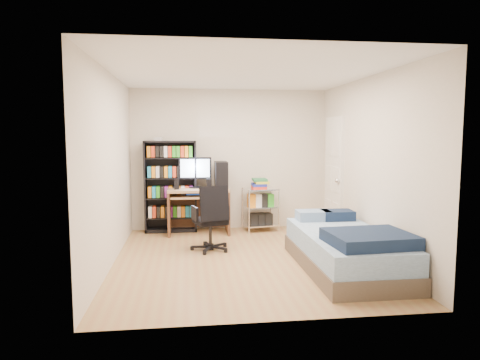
{
  "coord_description": "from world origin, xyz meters",
  "views": [
    {
      "loc": [
        -0.77,
        -5.66,
        1.69
      ],
      "look_at": [
        -0.01,
        0.4,
        1.05
      ],
      "focal_mm": 32.0,
      "sensor_mm": 36.0,
      "label": 1
    }
  ],
  "objects": [
    {
      "name": "wire_cart",
      "position": [
        0.51,
        1.7,
        0.61
      ],
      "size": [
        0.63,
        0.5,
        0.93
      ],
      "rotation": [
        0.0,
        0.0,
        0.17
      ],
      "color": "white",
      "rests_on": "room"
    },
    {
      "name": "bed",
      "position": [
        1.2,
        -0.62,
        0.27
      ],
      "size": [
        1.06,
        2.12,
        0.6
      ],
      "color": "brown",
      "rests_on": "room"
    },
    {
      "name": "office_chair",
      "position": [
        -0.43,
        0.49,
        0.31
      ],
      "size": [
        0.71,
        0.71,
        0.97
      ],
      "rotation": [
        0.0,
        0.0,
        0.26
      ],
      "color": "black",
      "rests_on": "room"
    },
    {
      "name": "computer_desk",
      "position": [
        -0.47,
        1.67,
        0.71
      ],
      "size": [
        1.04,
        0.6,
        1.31
      ],
      "color": "#A78556",
      "rests_on": "room"
    },
    {
      "name": "door",
      "position": [
        1.72,
        1.35,
        1.0
      ],
      "size": [
        0.12,
        0.8,
        2.0
      ],
      "color": "white",
      "rests_on": "room"
    },
    {
      "name": "media_shelf",
      "position": [
        -1.06,
        1.84,
        0.82
      ],
      "size": [
        0.9,
        0.3,
        1.66
      ],
      "color": "black",
      "rests_on": "room"
    },
    {
      "name": "room",
      "position": [
        0.0,
        0.0,
        1.25
      ],
      "size": [
        3.58,
        4.08,
        2.58
      ],
      "color": "#A18150",
      "rests_on": "ground"
    }
  ]
}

